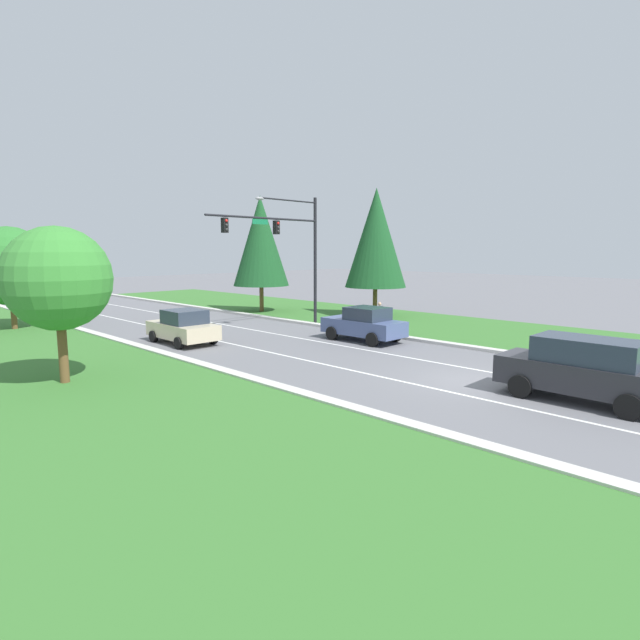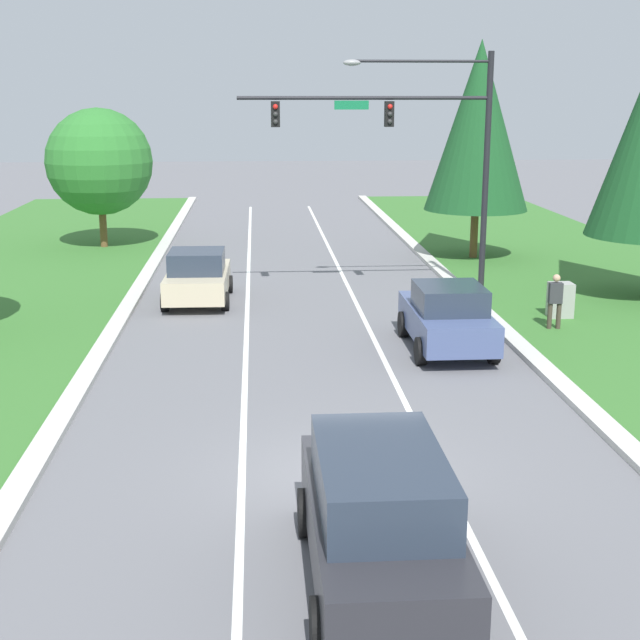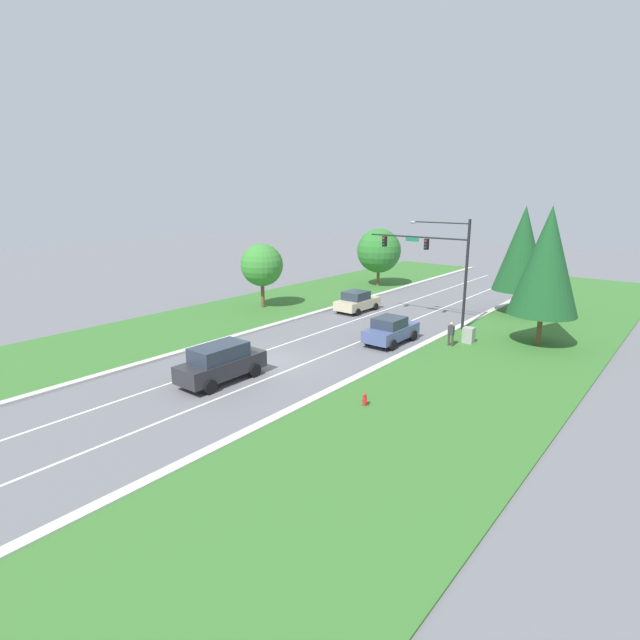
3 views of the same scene
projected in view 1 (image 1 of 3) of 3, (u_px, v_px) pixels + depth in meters
The scene contains 18 objects.
ground_plane at pixel (473, 382), 18.27m from camera, with size 160.00×160.00×0.00m, color slate.
curb_strip_right at pixel (534, 356), 22.26m from camera, with size 0.50×90.00×0.15m.
curb_strip_left at pixel (378, 416), 14.26m from camera, with size 0.50×90.00×0.15m.
grass_verge_right at pixel (574, 342), 25.98m from camera, with size 10.00×90.00×0.08m.
grass_verge_left at pixel (225, 476), 10.55m from camera, with size 10.00×90.00×0.08m.
lane_stripe_inner_left at pixel (448, 391), 17.00m from camera, with size 0.14×81.00×0.01m.
lane_stripe_inner_right at pixel (495, 373), 19.54m from camera, with size 0.14×81.00×0.01m.
traffic_signal_mast at pixel (288, 240), 30.06m from camera, with size 8.19×0.41×8.06m.
slate_blue_sedan at pixel (364, 324), 26.33m from camera, with size 2.14×4.47×1.82m.
champagne_sedan at pixel (183, 327), 25.70m from camera, with size 2.22×4.31×1.76m.
charcoal_suv at pixel (583, 369), 15.71m from camera, with size 2.07×5.00×2.06m.
utility_cabinet at pixel (368, 317), 31.49m from camera, with size 0.70×0.60×1.14m.
pedestrian at pixel (379, 315), 30.02m from camera, with size 0.40×0.24×1.69m.
fire_hydrant at pixel (590, 348), 22.78m from camera, with size 0.34×0.20×0.70m.
conifer_near_right_tree at pixel (261, 241), 37.90m from camera, with size 4.25×4.25×8.88m.
oak_near_left_tree at pixel (58, 279), 17.38m from camera, with size 3.65×3.65×5.62m.
conifer_far_right_tree at pixel (376, 238), 35.16m from camera, with size 4.34×4.34×9.11m.
oak_far_left_tree at pixel (10, 266), 29.54m from camera, with size 4.67×4.67×6.19m.
Camera 1 is at (-16.63, -8.43, 4.78)m, focal length 28.00 mm.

